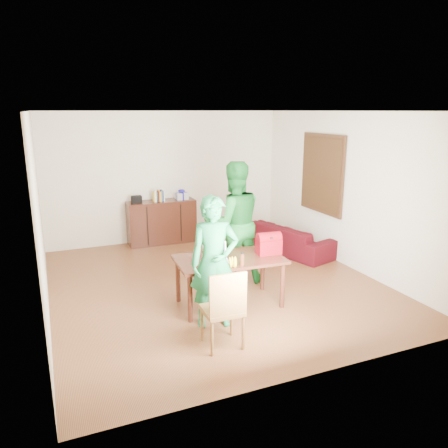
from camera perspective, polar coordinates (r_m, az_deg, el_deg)
name	(u,v)px	position (r m, az deg, el deg)	size (l,w,h in m)	color
room	(212,202)	(6.86, -1.60, 2.83)	(5.20, 5.70, 2.90)	#4C2513
table	(229,264)	(6.17, 0.72, -5.20)	(1.55, 0.93, 0.70)	black
chair	(223,324)	(5.25, -0.18, -12.92)	(0.46, 0.44, 0.98)	brown
person_near	(214,262)	(5.53, -1.28, -5.00)	(0.62, 0.41, 1.71)	#166333
person_far	(234,223)	(6.90, 1.29, 0.12)	(0.95, 0.74, 1.96)	#145A1D
laptop	(216,258)	(6.00, -1.01, -4.49)	(0.37, 0.29, 0.23)	white
bananas	(233,265)	(5.78, 1.18, -5.40)	(0.15, 0.09, 0.06)	gold
bottle	(242,259)	(5.84, 2.36, -4.56)	(0.06, 0.06, 0.18)	#512512
red_bag	(269,245)	(6.31, 5.85, -2.79)	(0.34, 0.20, 0.25)	maroon
sofa	(289,238)	(8.67, 8.49, -1.85)	(1.87, 0.73, 0.55)	#3D0814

